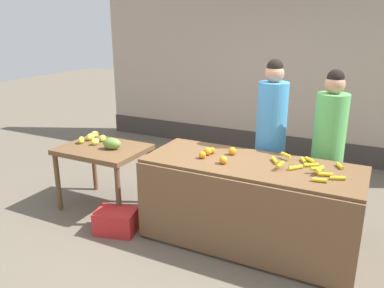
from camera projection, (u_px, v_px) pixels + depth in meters
ground_plane at (210, 232)px, 4.33m from camera, size 24.00×24.00×0.00m
market_wall_back at (285, 65)px, 6.48m from camera, size 7.05×0.23×3.19m
fruit_stall_counter at (249, 204)px, 3.99m from camera, size 2.17×0.87×0.90m
side_table_wooden at (103, 155)px, 4.74m from camera, size 1.02×0.77×0.79m
banana_bunch_pile at (308, 166)px, 3.70m from camera, size 0.75×0.58×0.07m
orange_pile at (216, 153)px, 4.02m from camera, size 0.33×0.38×0.09m
mango_papaya_pile at (105, 142)px, 4.73m from camera, size 0.69×0.45×0.14m
vendor_woman_blue_shirt at (270, 141)px, 4.43m from camera, size 0.34×0.34×1.87m
vendor_woman_green_shirt at (327, 151)px, 4.21m from camera, size 0.34×0.34×1.79m
produce_crate at (116, 221)px, 4.30m from camera, size 0.51×0.42×0.26m
produce_sack at (189, 174)px, 5.25m from camera, size 0.47×0.45×0.54m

